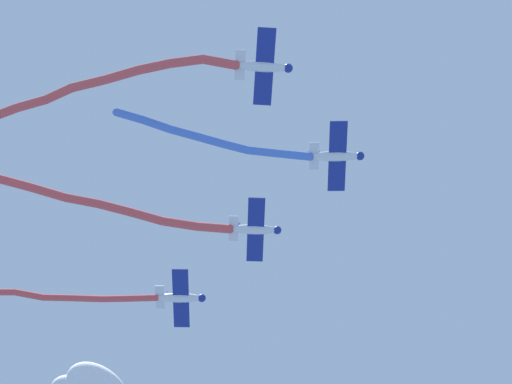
{
  "coord_description": "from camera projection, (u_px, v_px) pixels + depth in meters",
  "views": [
    {
      "loc": [
        2.3,
        -19.41,
        7.05
      ],
      "look_at": [
        -7.75,
        3.89,
        63.8
      ],
      "focal_mm": 47.85,
      "sensor_mm": 36.0,
      "label": 1
    }
  ],
  "objects": [
    {
      "name": "smoke_trail_slot",
      "position": [
        37.0,
        294.0,
        65.23
      ],
      "size": [
        20.13,
        12.34,
        2.09
      ],
      "color": "#DB4C4C"
    },
    {
      "name": "smoke_trail_right_wing",
      "position": [
        77.0,
        94.0,
        58.89
      ],
      "size": [
        28.6,
        5.03,
        1.55
      ],
      "color": "#DB4C4C"
    },
    {
      "name": "airplane_slot",
      "position": [
        181.0,
        298.0,
        66.46
      ],
      "size": [
        5.19,
        6.7,
        1.68
      ],
      "rotation": [
        0.0,
        0.0,
        0.42
      ],
      "color": "silver"
    },
    {
      "name": "smoke_trail_lead",
      "position": [
        213.0,
        139.0,
        60.31
      ],
      "size": [
        14.88,
        11.05,
        1.62
      ],
      "color": "#4C75DB"
    },
    {
      "name": "airplane_right_wing",
      "position": [
        264.0,
        67.0,
        57.75
      ],
      "size": [
        5.16,
        6.63,
        1.68
      ],
      "rotation": [
        0.0,
        0.0,
        0.47
      ],
      "color": "silver"
    },
    {
      "name": "smoke_trail_left_wing",
      "position": [
        113.0,
        207.0,
        64.57
      ],
      "size": [
        19.61,
        13.23,
        3.74
      ],
      "color": "#DB4C4C"
    },
    {
      "name": "airplane_lead",
      "position": [
        337.0,
        156.0,
        60.74
      ],
      "size": [
        5.2,
        6.73,
        1.68
      ],
      "rotation": [
        0.0,
        0.0,
        0.4
      ],
      "color": "silver"
    },
    {
      "name": "airplane_left_wing",
      "position": [
        255.0,
        229.0,
        63.74
      ],
      "size": [
        5.18,
        6.67,
        1.68
      ],
      "rotation": [
        0.0,
        0.0,
        0.44
      ],
      "color": "silver"
    }
  ]
}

